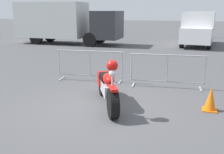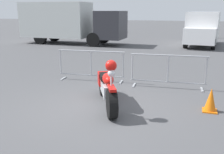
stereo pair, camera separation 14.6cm
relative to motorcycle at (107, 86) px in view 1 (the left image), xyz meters
name	(u,v)px [view 1 (the left image)]	position (x,y,z in m)	size (l,w,h in m)	color
ground_plane	(100,108)	(-0.12, -0.24, -0.51)	(120.00, 120.00, 0.00)	#4C4C4F
motorcycle	(107,86)	(0.00, 0.00, 0.00)	(1.25, 2.18, 1.33)	black
crowd_barrier_near	(90,65)	(-1.31, 2.01, 0.05)	(2.36, 0.64, 1.07)	#9EA0A5
crowd_barrier_far	(167,71)	(1.31, 2.01, 0.05)	(2.36, 0.64, 1.07)	#9EA0A5
box_truck	(63,21)	(-7.05, 10.96, 1.13)	(7.70, 2.31, 2.98)	silver
delivery_van	(199,28)	(2.44, 13.06, 0.73)	(2.41, 5.16, 2.31)	white
parked_car_yellow	(63,25)	(-13.04, 22.05, 0.19)	(1.93, 4.18, 1.39)	yellow
parked_car_red	(82,25)	(-10.32, 21.62, 0.25)	(2.09, 4.54, 1.50)	#B21E19
parked_car_tan	(104,26)	(-7.59, 21.56, 0.21)	(1.97, 4.27, 1.41)	tan
pedestrian	(212,28)	(3.74, 18.79, 0.41)	(0.41, 0.41, 1.69)	#262838
traffic_cone	(211,99)	(2.53, 0.39, -0.22)	(0.34, 0.34, 0.59)	orange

